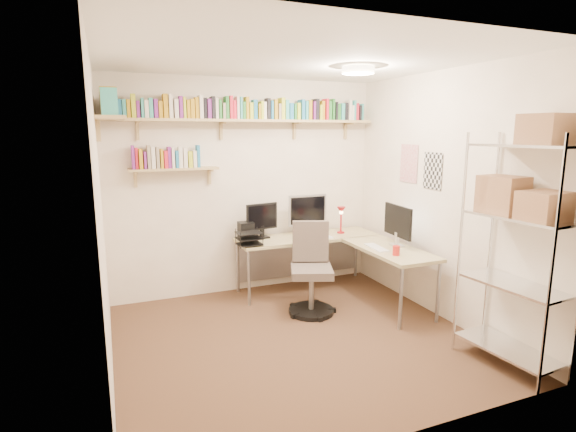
% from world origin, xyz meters
% --- Properties ---
extents(ground, '(3.20, 3.20, 0.00)m').
position_xyz_m(ground, '(0.00, 0.00, 0.00)').
color(ground, '#4C2F20').
rests_on(ground, ground).
extents(room_shell, '(3.24, 3.04, 2.52)m').
position_xyz_m(room_shell, '(0.00, 0.00, 1.55)').
color(room_shell, beige).
rests_on(room_shell, ground).
extents(wall_shelves, '(3.12, 1.09, 0.80)m').
position_xyz_m(wall_shelves, '(-0.41, 1.30, 2.03)').
color(wall_shelves, tan).
rests_on(wall_shelves, ground).
extents(corner_desk, '(1.77, 1.69, 1.15)m').
position_xyz_m(corner_desk, '(0.69, 0.96, 0.66)').
color(corner_desk, tan).
rests_on(corner_desk, ground).
extents(office_chair, '(0.55, 0.55, 0.96)m').
position_xyz_m(office_chair, '(0.40, 0.55, 0.40)').
color(office_chair, black).
rests_on(office_chair, ground).
extents(wire_rack, '(0.47, 0.85, 2.03)m').
position_xyz_m(wire_rack, '(1.42, -1.11, 1.36)').
color(wire_rack, silver).
rests_on(wire_rack, ground).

